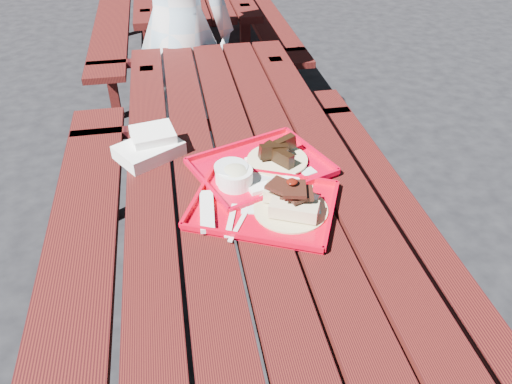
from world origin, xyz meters
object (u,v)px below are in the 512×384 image
Objects in this scene: picnic_table_near at (248,228)px; near_tray at (265,196)px; person at (178,27)px; far_tray at (260,167)px.

near_tray is (0.03, -0.12, 0.22)m from picnic_table_near.
near_tray is at bearing 121.07° from person.
person reaches higher than far_tray.
person is at bearing 96.46° from near_tray.
far_tray is at bearing 42.46° from picnic_table_near.
near_tray is 0.30× the size of person.
picnic_table_near is at bearing 120.33° from person.
picnic_table_near is 1.35m from person.
person is at bearing 98.13° from far_tray.
far_tray is (0.02, 0.17, -0.01)m from near_tray.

